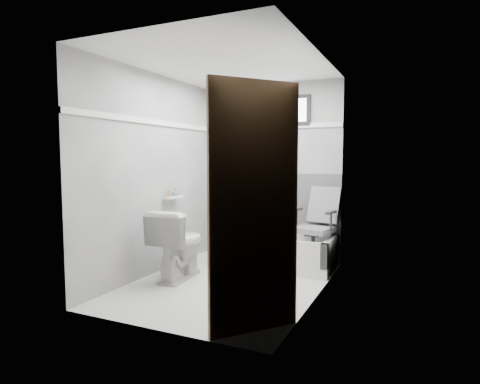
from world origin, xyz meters
The scene contains 19 objects.
floor centered at (0.00, 0.00, 0.00)m, with size 2.60×2.60×0.00m, color white.
ceiling centered at (0.00, 0.00, 2.40)m, with size 2.60×2.60×0.00m, color silver.
wall_back centered at (0.00, 1.30, 1.20)m, with size 2.00×0.02×2.40m, color slate.
wall_front centered at (0.00, -1.30, 1.20)m, with size 2.00×0.02×2.40m, color slate.
wall_left centered at (-1.00, 0.00, 1.20)m, with size 0.02×2.60×2.40m, color slate.
wall_right centered at (1.00, 0.00, 1.20)m, with size 0.02×2.60×2.40m, color slate.
bathtub centered at (0.23, 0.93, 0.21)m, with size 1.50×0.70×0.42m, color silver, non-canonical shape.
office_chair centered at (0.72, 0.98, 0.58)m, with size 0.53×0.53×0.92m, color slate, non-canonical shape.
toilet centered at (-0.62, -0.01, 0.40)m, with size 0.45×0.81×0.80m, color silver.
door centered at (0.98, -1.28, 1.00)m, with size 0.78×0.78×2.00m, color brown, non-canonical shape.
window centered at (0.25, 1.29, 2.02)m, with size 0.66×0.04×0.40m, color black, non-canonical shape.
backerboard centered at (0.25, 1.29, 0.80)m, with size 1.50×0.02×0.78m, color #4C4C4F.
trim_back centered at (0.00, 1.29, 1.82)m, with size 2.00×0.02×0.06m, color white.
trim_left centered at (-0.99, 0.00, 1.82)m, with size 0.02×2.60×0.06m, color white.
pole centered at (0.12, 1.06, 1.05)m, with size 0.02×0.02×1.95m, color silver.
shelf centered at (-0.93, 0.36, 0.90)m, with size 0.10×0.32×0.03m, color white.
soap_bottle_a centered at (-0.94, 0.28, 0.97)m, with size 0.05×0.05×0.10m, color #A48552.
soap_bottle_b centered at (-0.94, 0.42, 0.96)m, with size 0.08×0.08×0.10m, color slate.
faucet centered at (-0.20, 1.27, 0.55)m, with size 0.26×0.10×0.16m, color silver, non-canonical shape.
Camera 1 is at (1.93, -3.89, 1.39)m, focal length 30.00 mm.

